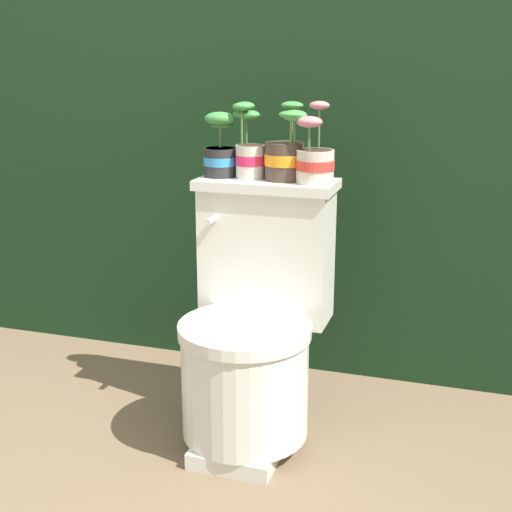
{
  "coord_description": "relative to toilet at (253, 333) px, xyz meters",
  "views": [
    {
      "loc": [
        0.7,
        -1.89,
        1.18
      ],
      "look_at": [
        0.08,
        0.07,
        0.58
      ],
      "focal_mm": 50.0,
      "sensor_mm": 36.0,
      "label": 1
    }
  ],
  "objects": [
    {
      "name": "potted_plant_left",
      "position": [
        -0.16,
        0.15,
        0.53
      ],
      "size": [
        0.1,
        0.11,
        0.2
      ],
      "color": "#262628",
      "rests_on": "toilet"
    },
    {
      "name": "toilet",
      "position": [
        0.0,
        0.0,
        0.0
      ],
      "size": [
        0.43,
        0.52,
        0.8
      ],
      "color": "silver",
      "rests_on": "ground"
    },
    {
      "name": "hedge_backdrop",
      "position": [
        -0.08,
        0.93,
        0.56
      ],
      "size": [
        4.23,
        0.82,
        1.8
      ],
      "color": "black",
      "rests_on": "ground"
    },
    {
      "name": "potted_plant_midleft",
      "position": [
        -0.06,
        0.15,
        0.54
      ],
      "size": [
        0.11,
        0.1,
        0.23
      ],
      "color": "beige",
      "rests_on": "toilet"
    },
    {
      "name": "ground_plane",
      "position": [
        -0.08,
        -0.04,
        -0.34
      ],
      "size": [
        12.0,
        12.0,
        0.0
      ],
      "primitive_type": "plane",
      "color": "brown"
    },
    {
      "name": "potted_plant_midright",
      "position": [
        0.15,
        0.13,
        0.52
      ],
      "size": [
        0.12,
        0.12,
        0.24
      ],
      "color": "beige",
      "rests_on": "toilet"
    },
    {
      "name": "potted_plant_middle",
      "position": [
        0.06,
        0.15,
        0.53
      ],
      "size": [
        0.14,
        0.13,
        0.23
      ],
      "color": "#47382D",
      "rests_on": "toilet"
    }
  ]
}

